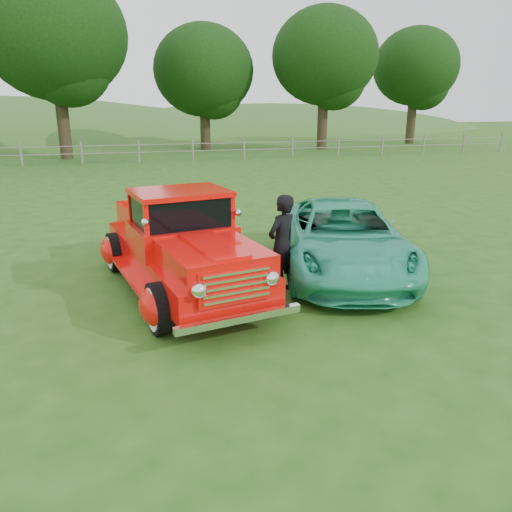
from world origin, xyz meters
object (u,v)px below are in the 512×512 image
object	(u,v)px
red_pickup	(181,246)
man	(282,244)
tree_near_east	(204,71)
tree_far_east	(416,67)
tree_mid_east	(325,56)
teal_sedan	(343,238)
tree_near_west	(54,34)

from	to	relation	value
red_pickup	man	size ratio (longest dim) A/B	3.06
tree_near_east	tree_far_east	distance (m)	17.04
tree_mid_east	man	bearing A→B (deg)	-114.26
tree_far_east	teal_sedan	bearing A→B (deg)	-124.23
tree_near_west	teal_sedan	world-z (taller)	tree_near_west
tree_near_west	tree_near_east	world-z (taller)	tree_near_west
tree_near_east	man	xyz separation A→B (m)	(-3.71, -27.98, -4.39)
tree_near_east	man	size ratio (longest dim) A/B	4.88
man	tree_near_east	bearing A→B (deg)	-130.24
red_pickup	tree_mid_east	bearing A→B (deg)	51.70
tree_near_west	red_pickup	xyz separation A→B (m)	(3.65, -23.44, -6.00)
tree_mid_east	man	xyz separation A→B (m)	(-11.71, -25.98, -5.32)
tree_near_west	tree_mid_east	bearing A→B (deg)	6.71
teal_sedan	man	size ratio (longest dim) A/B	2.81
tree_mid_east	tree_far_east	distance (m)	9.49
tree_far_east	man	xyz separation A→B (m)	(-20.71, -28.98, -5.01)
tree_mid_east	teal_sedan	bearing A→B (deg)	-112.03
tree_mid_east	tree_far_east	size ratio (longest dim) A/B	1.07
tree_near_east	red_pickup	world-z (taller)	tree_near_east
tree_near_west	tree_mid_east	distance (m)	17.13
tree_near_east	teal_sedan	xyz separation A→B (m)	(-2.22, -27.25, -4.58)
tree_near_west	tree_near_east	bearing A→B (deg)	23.96
red_pickup	tree_far_east	bearing A→B (deg)	41.23
tree_near_west	tree_far_east	bearing A→B (deg)	10.89
teal_sedan	man	xyz separation A→B (m)	(-1.49, -0.73, 0.19)
tree_near_west	tree_far_east	distance (m)	26.49
tree_near_west	tree_mid_east	xyz separation A→B (m)	(17.00, 2.00, -0.62)
red_pickup	man	world-z (taller)	red_pickup
tree_near_east	tree_far_east	xyz separation A→B (m)	(17.00, 1.00, 0.61)
teal_sedan	tree_mid_east	bearing A→B (deg)	84.04
tree_near_east	tree_mid_east	xyz separation A→B (m)	(8.00, -2.00, 0.93)
tree_far_east	man	bearing A→B (deg)	-125.55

